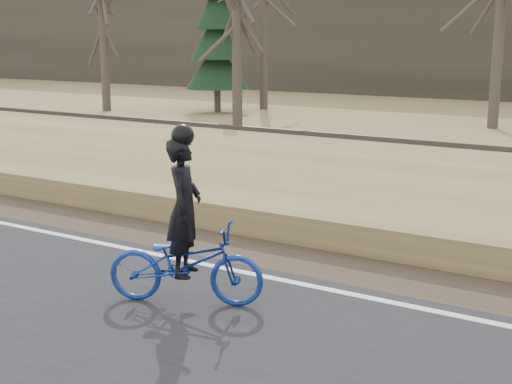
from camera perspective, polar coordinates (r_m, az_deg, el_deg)
The scene contains 12 objects.
ground at distance 12.34m, azimuth -19.60°, elevation -3.01°, with size 120.00×120.00×0.00m, color #98884D.
edge_line at distance 12.45m, azimuth -18.91°, elevation -2.53°, with size 120.00×0.12×0.01m, color silver.
shoulder at distance 13.09m, azimuth -15.54°, elevation -1.79°, with size 120.00×1.60×0.04m, color #473A2B.
embankment at distance 15.18m, azimuth -7.29°, elevation 1.27°, with size 120.00×5.00×0.44m, color #98884D.
ballast at distance 18.24m, azimuth 0.23°, elevation 3.27°, with size 120.00×3.00×0.45m, color slate.
railroad at distance 18.19m, azimuth 0.23°, elevation 4.21°, with size 120.00×2.40×0.29m.
treeline_backdrop at distance 38.52m, azimuth 17.99°, elevation 11.66°, with size 120.00×4.00×6.00m, color #383328.
cyclist at distance 8.31m, azimuth -5.69°, elevation -4.53°, with size 1.94×1.30×2.11m.
bare_tree_far_left at distance 30.79m, azimuth -12.15°, elevation 13.16°, with size 0.36×0.36×7.31m, color #4A3F36.
bare_tree_left at distance 30.85m, azimuth 0.63°, elevation 15.10°, with size 0.36×0.36×9.12m, color #4A3F36.
bare_tree_near_left at distance 24.73m, azimuth -1.54°, elevation 13.14°, with size 0.36×0.36×6.86m, color #4A3F36.
conifer at distance 29.73m, azimuth -3.16°, elevation 12.26°, with size 2.60×2.60×6.44m.
Camera 1 is at (9.41, -7.35, 3.14)m, focal length 50.00 mm.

